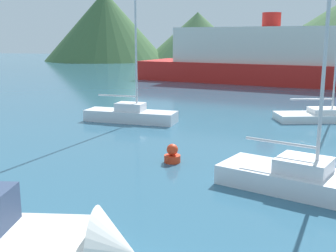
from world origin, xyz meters
name	(u,v)px	position (x,y,z in m)	size (l,w,h in m)	color
motorboat_near	(9,246)	(-1.97, 3.47, 0.51)	(6.41, 3.19, 2.39)	white
sailboat_inner	(131,113)	(-4.67, 20.28, 0.54)	(5.84, 2.03, 11.45)	silver
sailboat_middle	(325,114)	(7.15, 23.47, 0.39)	(6.41, 3.71, 9.99)	white
sailboat_outer	(303,177)	(4.88, 10.08, 0.50)	(6.06, 4.06, 10.38)	silver
ferry_distant	(270,58)	(3.59, 46.13, 2.78)	(31.65, 15.40, 7.90)	red
buoy_marker	(172,155)	(-0.20, 12.37, 0.33)	(0.69, 0.69, 0.79)	red
hill_west	(105,26)	(-33.01, 87.78, 7.67)	(27.65, 27.65, 15.35)	#3D6038
hill_central	(198,36)	(-12.99, 94.83, 5.44)	(24.65, 24.65, 10.88)	#476B42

